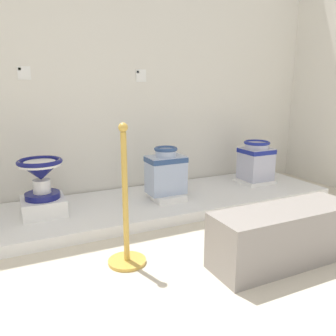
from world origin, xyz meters
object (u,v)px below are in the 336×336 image
antique_toilet_pale_glazed (41,173)px  plinth_block_slender_white (255,181)px  plinth_block_leftmost (166,196)px  antique_toilet_slender_white (256,159)px  info_placard_second (141,76)px  plinth_block_pale_glazed (44,206)px  antique_toilet_leftmost (166,170)px  stanchion_post_near_left (126,226)px  info_placard_first (24,73)px  museum_bench (284,235)px

antique_toilet_pale_glazed → plinth_block_slender_white: size_ratio=1.01×
plinth_block_leftmost → antique_toilet_slender_white: 1.25m
antique_toilet_slender_white → info_placard_second: info_placard_second is taller
plinth_block_leftmost → antique_toilet_pale_glazed: bearing=176.5°
plinth_block_pale_glazed → plinth_block_slender_white: bearing=0.3°
plinth_block_leftmost → antique_toilet_leftmost: (0.00, 0.00, 0.27)m
plinth_block_slender_white → info_placard_second: info_placard_second is taller
antique_toilet_slender_white → stanchion_post_near_left: (-1.97, -1.01, -0.10)m
plinth_block_pale_glazed → info_placard_first: size_ratio=3.05×
antique_toilet_slender_white → plinth_block_pale_glazed: bearing=-179.7°
antique_toilet_leftmost → antique_toilet_slender_white: 1.23m
info_placard_first → stanchion_post_near_left: size_ratio=0.12×
plinth_block_leftmost → museum_bench: size_ratio=0.35×
antique_toilet_leftmost → stanchion_post_near_left: (-0.74, -0.92, -0.12)m
museum_bench → plinth_block_pale_glazed: bearing=135.1°
antique_toilet_leftmost → info_placard_second: bearing=93.1°
antique_toilet_leftmost → museum_bench: antique_toilet_leftmost is taller
antique_toilet_leftmost → info_placard_second: info_placard_second is taller
info_placard_first → stanchion_post_near_left: 1.90m
plinth_block_pale_glazed → stanchion_post_near_left: bearing=-65.9°
antique_toilet_pale_glazed → info_placard_second: (1.16, 0.50, 0.86)m
antique_toilet_leftmost → stanchion_post_near_left: stanchion_post_near_left is taller
antique_toilet_pale_glazed → plinth_block_slender_white: (2.41, 0.01, -0.37)m
info_placard_first → info_placard_second: info_placard_first is taller
info_placard_second → stanchion_post_near_left: bearing=-115.4°
plinth_block_pale_glazed → antique_toilet_leftmost: size_ratio=0.79×
info_placard_first → museum_bench: bearing=-52.7°
stanchion_post_near_left → antique_toilet_pale_glazed: bearing=114.1°
info_placard_second → museum_bench: 2.28m
plinth_block_slender_white → museum_bench: size_ratio=0.35×
info_placard_first → antique_toilet_slender_white: bearing=-11.2°
info_placard_first → museum_bench: (1.49, -1.95, -1.15)m
plinth_block_slender_white → stanchion_post_near_left: bearing=-152.8°
antique_toilet_leftmost → info_placard_first: 1.65m
info_placard_second → museum_bench: (0.30, -1.95, -1.14)m
antique_toilet_slender_white → info_placard_first: bearing=168.8°
stanchion_post_near_left → museum_bench: 1.12m
plinth_block_slender_white → antique_toilet_slender_white: size_ratio=0.84×
plinth_block_leftmost → antique_toilet_leftmost: bearing=90.0°
info_placard_second → plinth_block_pale_glazed: bearing=-156.7°
plinth_block_pale_glazed → antique_toilet_slender_white: 2.42m
antique_toilet_pale_glazed → plinth_block_leftmost: bearing=-3.5°
antique_toilet_leftmost → info_placard_second: 1.10m
antique_toilet_pale_glazed → info_placard_first: size_ratio=3.17×
plinth_block_leftmost → plinth_block_slender_white: bearing=4.0°
plinth_block_pale_glazed → plinth_block_slender_white: 2.41m
info_placard_first → plinth_block_slender_white: bearing=-11.2°
info_placard_first → stanchion_post_near_left: bearing=-72.3°
antique_toilet_leftmost → plinth_block_slender_white: size_ratio=1.23×
info_placard_first → antique_toilet_leftmost: bearing=-25.1°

